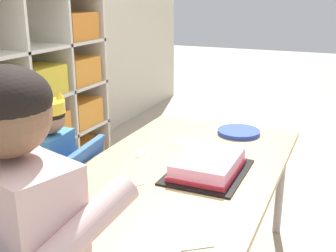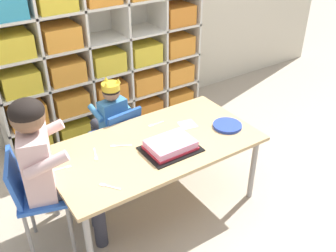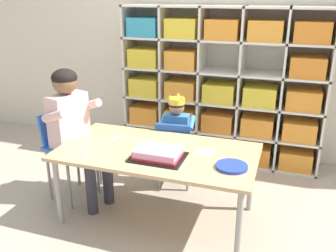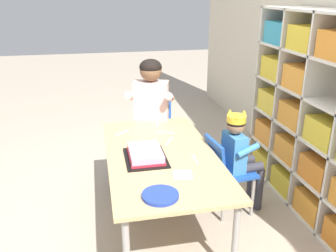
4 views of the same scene
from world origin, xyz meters
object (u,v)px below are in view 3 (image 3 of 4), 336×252
object	(u,v)px
fork_at_table_front_edge	(115,139)
paper_plate_stack	(232,166)
child_with_crown	(177,127)
birthday_cake_on_tray	(158,154)
classroom_chair_adult_side	(67,144)
adult_helper_seated	(74,122)
fork_by_napkin	(183,142)
fork_beside_plate_stack	(136,141)
classroom_chair_blue	(175,147)
fork_near_child_seat	(87,135)
fork_scattered_mid_table	(85,154)
activity_table	(157,156)

from	to	relation	value
fork_at_table_front_edge	paper_plate_stack	bearing A→B (deg)	-84.62
child_with_crown	birthday_cake_on_tray	bearing A→B (deg)	90.33
birthday_cake_on_tray	classroom_chair_adult_side	bearing A→B (deg)	167.71
adult_helper_seated	fork_by_napkin	distance (m)	0.86
fork_beside_plate_stack	fork_at_table_front_edge	bearing A→B (deg)	-147.97
classroom_chair_blue	fork_by_napkin	size ratio (longest dim) A/B	4.85
classroom_chair_blue	paper_plate_stack	world-z (taller)	classroom_chair_blue
classroom_chair_adult_side	fork_near_child_seat	size ratio (longest dim) A/B	5.04
fork_by_napkin	adult_helper_seated	bearing A→B (deg)	-168.38
classroom_chair_blue	fork_scattered_mid_table	xyz separation A→B (m)	(-0.43, -0.73, 0.19)
adult_helper_seated	fork_by_napkin	bearing A→B (deg)	-62.01
fork_beside_plate_stack	birthday_cake_on_tray	bearing A→B (deg)	-10.58
adult_helper_seated	fork_beside_plate_stack	world-z (taller)	adult_helper_seated
paper_plate_stack	classroom_chair_adult_side	bearing A→B (deg)	172.53
classroom_chair_adult_side	birthday_cake_on_tray	xyz separation A→B (m)	(0.86, -0.19, 0.12)
classroom_chair_adult_side	fork_scattered_mid_table	xyz separation A→B (m)	(0.35, -0.30, 0.09)
paper_plate_stack	fork_near_child_seat	distance (m)	1.19
activity_table	classroom_chair_blue	world-z (taller)	classroom_chair_blue
classroom_chair_blue	fork_at_table_front_edge	xyz separation A→B (m)	(-0.36, -0.40, 0.19)
fork_near_child_seat	fork_by_napkin	world-z (taller)	same
classroom_chair_adult_side	classroom_chair_blue	bearing A→B (deg)	-44.84
paper_plate_stack	fork_scattered_mid_table	bearing A→B (deg)	-173.28
fork_beside_plate_stack	paper_plate_stack	bearing A→B (deg)	14.31
activity_table	classroom_chair_blue	bearing A→B (deg)	92.99
classroom_chair_adult_side	birthday_cake_on_tray	distance (m)	0.88
fork_near_child_seat	fork_by_napkin	distance (m)	0.77
birthday_cake_on_tray	fork_at_table_front_edge	bearing A→B (deg)	153.79
birthday_cake_on_tray	fork_by_napkin	world-z (taller)	birthday_cake_on_tray
classroom_chair_adult_side	adult_helper_seated	world-z (taller)	adult_helper_seated
classroom_chair_blue	child_with_crown	world-z (taller)	child_with_crown
classroom_chair_blue	fork_scattered_mid_table	bearing A→B (deg)	52.86
child_with_crown	classroom_chair_adult_side	world-z (taller)	child_with_crown
adult_helper_seated	fork_near_child_seat	size ratio (longest dim) A/B	7.53
fork_at_table_front_edge	child_with_crown	bearing A→B (deg)	-17.09
child_with_crown	paper_plate_stack	distance (m)	0.93
activity_table	adult_helper_seated	bearing A→B (deg)	176.86
classroom_chair_blue	fork_by_napkin	xyz separation A→B (m)	(0.16, -0.29, 0.19)
paper_plate_stack	fork_beside_plate_stack	xyz separation A→B (m)	(-0.76, 0.21, -0.01)
classroom_chair_blue	fork_at_table_front_edge	world-z (taller)	classroom_chair_blue
paper_plate_stack	fork_at_table_front_edge	size ratio (longest dim) A/B	1.51
child_with_crown	fork_scattered_mid_table	xyz separation A→B (m)	(-0.42, -0.83, 0.04)
adult_helper_seated	fork_beside_plate_stack	distance (m)	0.51
classroom_chair_blue	fork_beside_plate_stack	world-z (taller)	classroom_chair_blue
classroom_chair_adult_side	paper_plate_stack	bearing A→B (deg)	-81.09
adult_helper_seated	fork_beside_plate_stack	size ratio (longest dim) A/B	8.25
classroom_chair_adult_side	fork_beside_plate_stack	world-z (taller)	classroom_chair_adult_side
fork_near_child_seat	fork_scattered_mid_table	xyz separation A→B (m)	(0.17, -0.31, 0.00)
birthday_cake_on_tray	fork_by_napkin	bearing A→B (deg)	75.47
adult_helper_seated	fork_by_napkin	xyz separation A→B (m)	(0.83, 0.17, -0.12)
activity_table	classroom_chair_adult_side	xyz separation A→B (m)	(-0.81, 0.07, -0.04)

